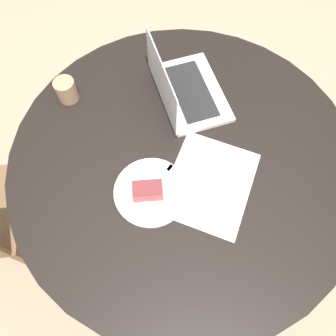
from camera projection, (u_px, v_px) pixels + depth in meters
ground_plane at (178, 219)px, 1.86m from camera, size 12.00×12.00×0.00m
dining_table at (183, 171)px, 1.28m from camera, size 1.24×1.24×0.78m
paper_document at (210, 183)px, 1.11m from camera, size 0.41×0.37×0.00m
plate at (151, 192)px, 1.09m from camera, size 0.25×0.25×0.01m
cake_slice at (148, 191)px, 1.06m from camera, size 0.07×0.10×0.05m
fork at (161, 180)px, 1.10m from camera, size 0.15×0.11×0.00m
coffee_glass at (66, 90)px, 1.23m from camera, size 0.08×0.08×0.09m
laptop at (184, 90)px, 1.24m from camera, size 0.40×0.33×0.21m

